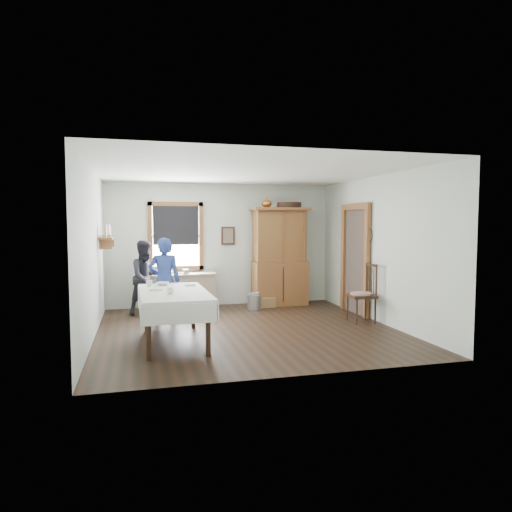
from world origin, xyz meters
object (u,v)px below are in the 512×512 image
pail (254,302)px  wicker_basket (266,302)px  spindle_chair (361,293)px  woman_blue (164,284)px  china_hutch (280,256)px  dining_table (174,317)px  work_counter (183,291)px  figure_dark (146,280)px

pail → wicker_basket: pail is taller
spindle_chair → woman_blue: size_ratio=0.75×
china_hutch → wicker_basket: china_hutch is taller
china_hutch → dining_table: (-2.54, -2.71, -0.69)m
dining_table → woman_blue: 1.38m
work_counter → figure_dark: (-0.77, -0.33, 0.31)m
pail → work_counter: bearing=163.5°
work_counter → china_hutch: (2.14, -0.02, 0.71)m
spindle_chair → wicker_basket: size_ratio=2.93×
woman_blue → work_counter: bearing=-103.3°
work_counter → dining_table: bearing=-102.5°
spindle_chair → woman_blue: (-3.53, 0.75, 0.18)m
spindle_chair → figure_dark: (-3.83, 1.80, 0.14)m
figure_dark → wicker_basket: bearing=-25.4°
wicker_basket → pail: bearing=-146.6°
pail → figure_dark: 2.29m
dining_table → pail: 2.96m
work_counter → china_hutch: bearing=-4.5°
dining_table → spindle_chair: spindle_chair is taller
spindle_chair → wicker_basket: bearing=128.3°
china_hutch → dining_table: size_ratio=1.10×
work_counter → wicker_basket: size_ratio=3.59×
china_hutch → pail: china_hutch is taller
work_counter → china_hutch: china_hutch is taller
spindle_chair → woman_blue: woman_blue is taller
wicker_basket → work_counter: bearing=172.5°
china_hutch → woman_blue: china_hutch is taller
dining_table → pail: bearing=51.0°
china_hutch → pail: size_ratio=7.02×
work_counter → figure_dark: 0.90m
work_counter → wicker_basket: work_counter is taller
pail → woman_blue: woman_blue is taller
spindle_chair → figure_dark: bearing=158.8°
dining_table → figure_dark: 2.44m
spindle_chair → pail: bearing=137.3°
china_hutch → spindle_chair: 2.37m
spindle_chair → wicker_basket: (-1.30, 1.90, -0.44)m
china_hutch → woman_blue: bearing=-153.7°
china_hutch → figure_dark: china_hutch is taller
work_counter → woman_blue: bearing=-112.8°
work_counter → wicker_basket: bearing=-11.5°
spindle_chair → figure_dark: figure_dark is taller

